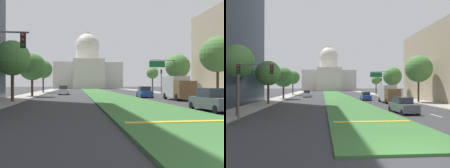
{
  "view_description": "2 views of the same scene",
  "coord_description": "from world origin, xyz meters",
  "views": [
    {
      "loc": [
        -5.74,
        -4.9,
        2.17
      ],
      "look_at": [
        2.29,
        52.34,
        2.13
      ],
      "focal_mm": 41.67,
      "sensor_mm": 36.0,
      "label": 1
    },
    {
      "loc": [
        -4.16,
        -9.08,
        3.2
      ],
      "look_at": [
        -0.28,
        41.93,
        3.48
      ],
      "focal_mm": 33.86,
      "sensor_mm": 36.0,
      "label": 2
    }
  ],
  "objects": [
    {
      "name": "capitol_building",
      "position": [
        0.0,
        121.44,
        8.73
      ],
      "size": [
        31.2,
        26.8,
        27.54
      ],
      "color": "beige",
      "rests_on": "ground_plane"
    },
    {
      "name": "street_tree_right_mid",
      "position": [
        13.15,
        27.62,
        6.12
      ],
      "size": [
        4.81,
        4.81,
        8.54
      ],
      "color": "#4C3823",
      "rests_on": "ground_plane"
    },
    {
      "name": "overhead_guide_sign",
      "position": [
        9.96,
        38.55,
        4.62
      ],
      "size": [
        4.97,
        0.2,
        6.5
      ],
      "color": "#515456",
      "rests_on": "ground_plane"
    },
    {
      "name": "street_tree_right_far",
      "position": [
        12.62,
        40.13,
        5.33
      ],
      "size": [
        4.45,
        4.45,
        7.57
      ],
      "color": "#4C3823",
      "rests_on": "ground_plane"
    },
    {
      "name": "sedan_midblock",
      "position": [
        5.14,
        35.38,
        0.82
      ],
      "size": [
        2.15,
        4.58,
        1.77
      ],
      "color": "navy",
      "rests_on": "ground_plane"
    },
    {
      "name": "street_tree_left_mid",
      "position": [
        -13.01,
        26.52,
        5.14
      ],
      "size": [
        4.09,
        4.09,
        7.21
      ],
      "color": "#4C3823",
      "rests_on": "ground_plane"
    },
    {
      "name": "traffic_light_far_right",
      "position": [
        11.52,
        45.92,
        3.31
      ],
      "size": [
        0.28,
        0.35,
        5.2
      ],
      "color": "#515456",
      "rests_on": "ground_plane"
    },
    {
      "name": "lane_dashes_right",
      "position": [
        7.81,
        31.06,
        0.0
      ],
      "size": [
        0.16,
        35.66,
        0.01
      ],
      "color": "silver",
      "rests_on": "ground_plane"
    },
    {
      "name": "street_tree_left_distant",
      "position": [
        -13.48,
        59.39,
        5.67
      ],
      "size": [
        4.37,
        4.37,
        7.88
      ],
      "color": "#4C3823",
      "rests_on": "ground_plane"
    },
    {
      "name": "street_tree_right_distant",
      "position": [
        13.26,
        57.82,
        4.83
      ],
      "size": [
        2.94,
        2.94,
        6.35
      ],
      "color": "#4C3823",
      "rests_on": "ground_plane"
    },
    {
      "name": "sedan_lead_stopped",
      "position": [
        5.11,
        14.52,
        0.85
      ],
      "size": [
        2.08,
        4.61,
        1.84
      ],
      "color": "#4C5156",
      "rests_on": "ground_plane"
    },
    {
      "name": "box_truck_delivery",
      "position": [
        7.89,
        28.49,
        1.68
      ],
      "size": [
        2.4,
        6.4,
        3.2
      ],
      "color": "brown",
      "rests_on": "ground_plane"
    },
    {
      "name": "median_curb_nose",
      "position": [
        0.0,
        8.27,
        0.16
      ],
      "size": [
        6.47,
        0.5,
        0.04
      ],
      "primitive_type": "cube",
      "color": "gold",
      "rests_on": "grass_median"
    },
    {
      "name": "ground_plane",
      "position": [
        0.0,
        61.14,
        0.0
      ],
      "size": [
        269.0,
        269.0,
        0.0
      ],
      "primitive_type": "plane",
      "color": "#333335"
    },
    {
      "name": "sedan_distant",
      "position": [
        -8.09,
        47.92,
        0.85
      ],
      "size": [
        1.93,
        4.44,
        1.82
      ],
      "color": "silver",
      "rests_on": "ground_plane"
    },
    {
      "name": "sidewalk_left",
      "position": [
        -14.02,
        48.91,
        0.07
      ],
      "size": [
        4.0,
        110.04,
        0.15
      ],
      "primitive_type": "cube",
      "color": "#9E9991",
      "rests_on": "ground_plane"
    },
    {
      "name": "sidewalk_right",
      "position": [
        14.02,
        48.91,
        0.07
      ],
      "size": [
        4.0,
        110.04,
        0.15
      ],
      "primitive_type": "cube",
      "color": "#9E9991",
      "rests_on": "ground_plane"
    },
    {
      "name": "street_tree_left_far",
      "position": [
        -12.93,
        39.84,
        4.99
      ],
      "size": [
        4.52,
        4.52,
        7.27
      ],
      "color": "#4C3823",
      "rests_on": "ground_plane"
    },
    {
      "name": "grass_median",
      "position": [
        0.0,
        55.02,
        0.07
      ],
      "size": [
        7.18,
        110.04,
        0.14
      ],
      "primitive_type": "cube",
      "color": "#386B33",
      "rests_on": "ground_plane"
    }
  ]
}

